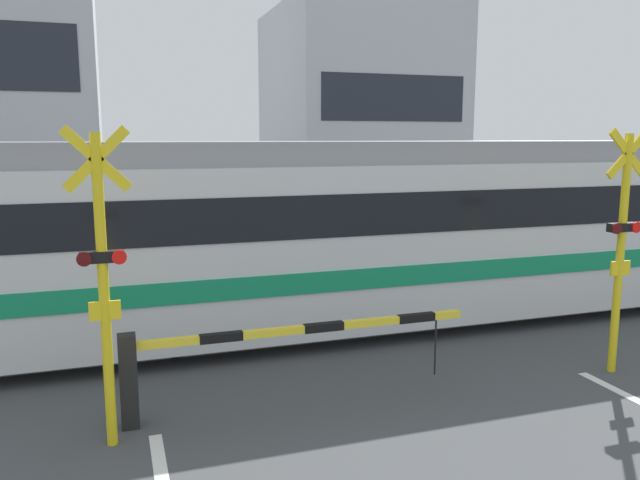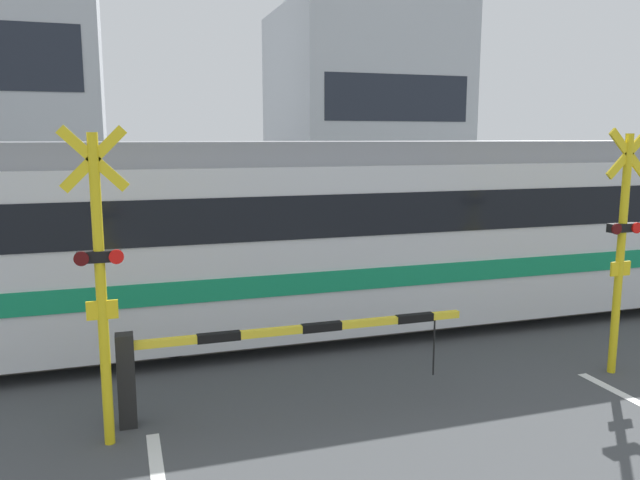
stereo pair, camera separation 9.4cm
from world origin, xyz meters
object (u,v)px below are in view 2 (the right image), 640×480
at_px(commuter_train, 473,223).
at_px(crossing_signal_left, 100,274).
at_px(crossing_barrier_far, 364,252).
at_px(crossing_signal_right, 622,241).
at_px(crossing_barrier_near, 230,351).
at_px(pedestrian, 250,235).

bearing_deg(commuter_train, crossing_signal_left, -153.11).
bearing_deg(crossing_barrier_far, crossing_signal_right, -76.84).
xyz_separation_m(commuter_train, crossing_barrier_near, (-5.05, -2.90, -0.96)).
xyz_separation_m(crossing_barrier_far, crossing_signal_left, (-5.35, -5.94, 1.12)).
relative_size(commuter_train, crossing_barrier_far, 4.10).
height_order(crossing_signal_left, pedestrian, crossing_signal_left).
distance_m(crossing_barrier_far, pedestrian, 3.00).
distance_m(crossing_barrier_near, crossing_signal_right, 5.48).
relative_size(crossing_signal_right, pedestrian, 2.08).
distance_m(crossing_barrier_far, crossing_signal_right, 6.20).
distance_m(commuter_train, crossing_barrier_far, 3.04).
distance_m(crossing_signal_right, pedestrian, 8.82).
distance_m(crossing_barrier_near, crossing_barrier_far, 6.84).
bearing_deg(crossing_barrier_near, pedestrian, 76.67).
height_order(crossing_signal_right, pedestrian, crossing_signal_right).
xyz_separation_m(crossing_barrier_far, crossing_signal_right, (1.39, -5.94, 1.12)).
relative_size(commuter_train, crossing_signal_right, 5.23).
bearing_deg(crossing_barrier_near, crossing_signal_left, -165.36).
bearing_deg(crossing_barrier_far, crossing_signal_left, -132.02).
distance_m(commuter_train, crossing_barrier_near, 5.90).
xyz_separation_m(commuter_train, crossing_barrier_far, (-1.08, 2.68, -0.96)).
xyz_separation_m(crossing_signal_left, pedestrian, (3.21, 8.03, -0.94)).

